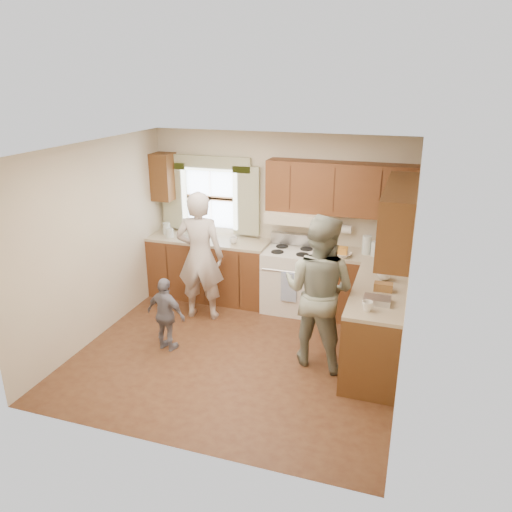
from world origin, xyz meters
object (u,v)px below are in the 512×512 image
(woman_left, at_px, (200,256))
(stove, at_px, (291,279))
(woman_right, at_px, (319,291))
(child, at_px, (166,315))

(woman_left, bearing_deg, stove, -158.00)
(woman_right, bearing_deg, child, 22.76)
(woman_right, height_order, child, woman_right)
(stove, xyz_separation_m, woman_left, (-1.14, -0.64, 0.44))
(woman_right, distance_m, child, 1.89)
(stove, distance_m, child, 1.99)
(child, bearing_deg, woman_right, -159.24)
(stove, distance_m, woman_left, 1.37)
(woman_right, relative_size, child, 1.92)
(woman_left, bearing_deg, woman_right, 152.46)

